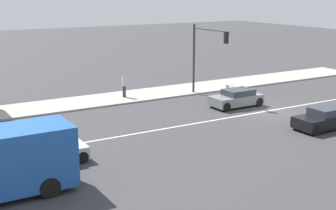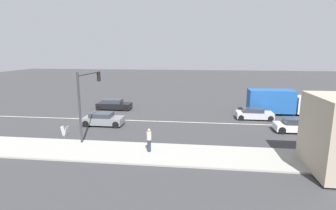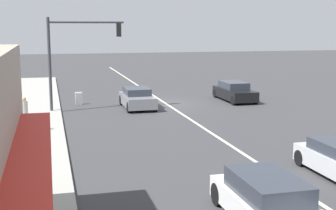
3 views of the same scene
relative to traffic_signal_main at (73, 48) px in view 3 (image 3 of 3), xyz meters
The scene contains 8 objects.
ground_plane 18.12m from the traffic_signal_main, 110.25° to the left, with size 160.00×160.00×0.00m, color #38383A.
lane_marking_center 7.39m from the traffic_signal_main, 167.17° to the right, with size 0.16×60.00×0.01m, color beige.
traffic_signal_main is the anchor object (origin of this frame).
pedestrian 6.97m from the traffic_signal_main, 64.69° to the left, with size 0.34×0.34×1.72m.
warning_aframe_sign 4.23m from the traffic_signal_main, 98.76° to the right, with size 0.45×0.53×0.84m.
van_white 19.07m from the traffic_signal_main, 102.05° to the left, with size 1.77×4.46×1.32m.
suv_black 11.69m from the traffic_signal_main, behind, with size 1.78×4.29×1.32m.
suv_grey 5.11m from the traffic_signal_main, behind, with size 1.81×3.88×1.29m.
Camera 3 is at (7.62, 30.29, 5.16)m, focal length 50.00 mm.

